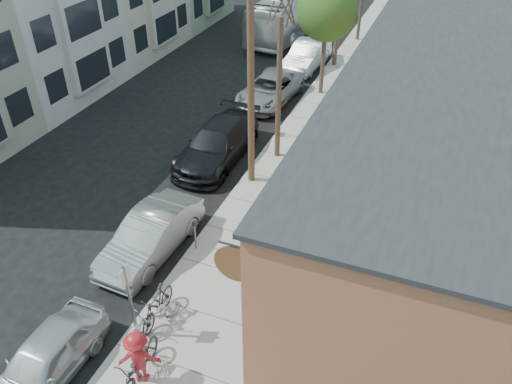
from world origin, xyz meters
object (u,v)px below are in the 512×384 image
(patio_chair_b, at_px, (259,359))
(parked_bike_b, at_px, (156,317))
(tree_leafy_mid, at_px, (327,11))
(sign_post, at_px, (129,295))
(utility_pole_near, at_px, (249,64))
(car_2, at_px, (217,143))
(parking_meter_near, at_px, (195,231))
(car_1, at_px, (151,235))
(bus, at_px, (292,11))
(patio_chair_a, at_px, (273,318))
(car_3, at_px, (270,89))
(parked_bike_a, at_px, (157,305))
(car_4, at_px, (307,55))
(cyclist, at_px, (139,357))
(tree_bare, at_px, (279,92))
(car_0, at_px, (45,360))
(patron_green, at_px, (267,285))
(patron_grey, at_px, (264,332))
(parking_meter_far, at_px, (278,122))

(patio_chair_b, distance_m, parked_bike_b, 3.41)
(tree_leafy_mid, bearing_deg, sign_post, -91.35)
(utility_pole_near, height_order, car_2, utility_pole_near)
(parking_meter_near, distance_m, car_1, 1.58)
(bus, bearing_deg, patio_chair_a, -69.27)
(tree_leafy_mid, relative_size, car_3, 1.17)
(parked_bike_a, relative_size, car_3, 0.36)
(parked_bike_b, distance_m, car_4, 22.49)
(parking_meter_near, distance_m, car_3, 13.14)
(tree_leafy_mid, bearing_deg, cyclist, -88.54)
(tree_bare, xyz_separation_m, car_0, (-2.00, -13.42, -2.66))
(tree_bare, relative_size, tree_leafy_mid, 1.01)
(parking_meter_near, bearing_deg, utility_pole_near, 88.36)
(patio_chair_a, relative_size, car_1, 0.18)
(bus, bearing_deg, parked_bike_a, -76.23)
(cyclist, height_order, car_2, cyclist)
(cyclist, bearing_deg, tree_leafy_mid, -113.21)
(patron_green, relative_size, car_1, 0.39)
(utility_pole_near, relative_size, car_0, 2.42)
(sign_post, height_order, patron_green, sign_post)
(sign_post, bearing_deg, car_4, 93.88)
(patio_chair_b, relative_size, car_2, 0.15)
(patron_grey, height_order, car_4, patron_grey)
(car_0, height_order, car_4, car_4)
(parked_bike_b, bearing_deg, cyclist, -49.79)
(patio_chair_a, xyz_separation_m, bus, (-8.46, 27.72, 1.05))
(utility_pole_near, bearing_deg, car_4, 96.56)
(tree_bare, height_order, car_4, tree_bare)
(parking_meter_far, xyz_separation_m, cyclist, (1.07, -14.30, 0.06))
(sign_post, distance_m, parking_meter_near, 4.18)
(parked_bike_a, bearing_deg, parking_meter_near, 94.41)
(parking_meter_near, height_order, car_0, car_0)
(tree_bare, distance_m, car_4, 11.91)
(utility_pole_near, distance_m, patio_chair_a, 9.50)
(parking_meter_near, relative_size, patron_green, 0.66)
(car_2, bearing_deg, tree_bare, 24.84)
(utility_pole_near, height_order, car_0, utility_pole_near)
(car_1, height_order, car_3, car_1)
(sign_post, relative_size, parking_meter_near, 2.26)
(parking_meter_far, distance_m, cyclist, 14.34)
(parking_meter_far, xyz_separation_m, bus, (-4.63, 16.35, 0.66))
(parking_meter_near, bearing_deg, patio_chair_b, -44.55)
(patio_chair_b, height_order, car_2, car_2)
(parked_bike_a, distance_m, car_1, 3.31)
(patio_chair_a, relative_size, parked_bike_b, 0.49)
(patio_chair_a, distance_m, bus, 29.00)
(cyclist, bearing_deg, bus, -104.13)
(patio_chair_a, distance_m, car_2, 10.33)
(parked_bike_a, distance_m, parked_bike_b, 0.36)
(parking_meter_near, xyz_separation_m, patio_chair_a, (3.82, -2.40, -0.39))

